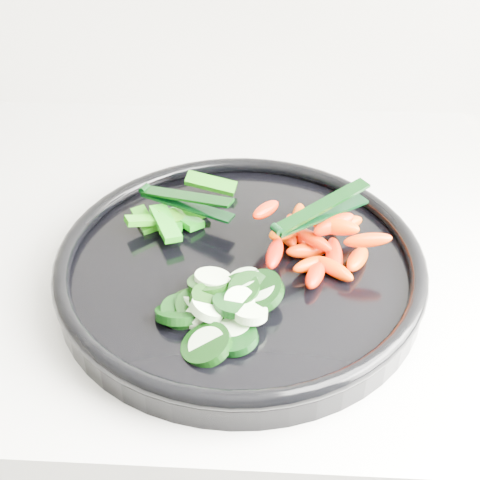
{
  "coord_description": "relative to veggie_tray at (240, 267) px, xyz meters",
  "views": [
    {
      "loc": [
        0.73,
        1.09,
        1.39
      ],
      "look_at": [
        0.7,
        1.61,
        0.99
      ],
      "focal_mm": 50.0,
      "sensor_mm": 36.0,
      "label": 1
    }
  ],
  "objects": [
    {
      "name": "veggie_tray",
      "position": [
        0.0,
        0.0,
        0.0
      ],
      "size": [
        0.46,
        0.46,
        0.04
      ],
      "color": "black",
      "rests_on": "counter"
    },
    {
      "name": "cucumber_pile",
      "position": [
        -0.02,
        -0.07,
        0.01
      ],
      "size": [
        0.12,
        0.13,
        0.04
      ],
      "color": "black",
      "rests_on": "veggie_tray"
    },
    {
      "name": "tong_carrot",
      "position": [
        0.08,
        0.03,
        0.05
      ],
      "size": [
        0.1,
        0.08,
        0.02
      ],
      "color": "black",
      "rests_on": "carrot_pile"
    },
    {
      "name": "pepper_pile",
      "position": [
        -0.07,
        0.07,
        0.01
      ],
      "size": [
        0.12,
        0.13,
        0.03
      ],
      "color": "#106309",
      "rests_on": "veggie_tray"
    },
    {
      "name": "carrot_pile",
      "position": [
        0.08,
        0.02,
        0.02
      ],
      "size": [
        0.14,
        0.16,
        0.06
      ],
      "color": "#FF2100",
      "rests_on": "veggie_tray"
    },
    {
      "name": "tong_pepper",
      "position": [
        -0.06,
        0.07,
        0.03
      ],
      "size": [
        0.11,
        0.06,
        0.02
      ],
      "color": "black",
      "rests_on": "pepper_pile"
    }
  ]
}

